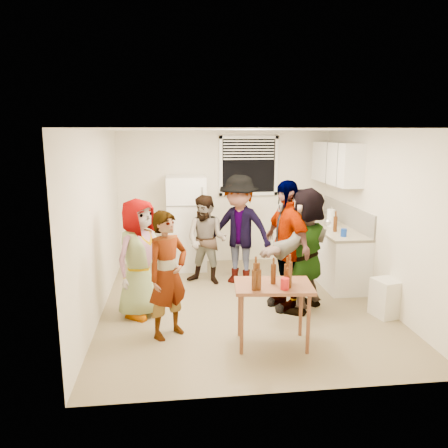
{
  "coord_description": "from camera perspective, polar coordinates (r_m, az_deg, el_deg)",
  "views": [
    {
      "loc": [
        -0.97,
        -5.95,
        2.46
      ],
      "look_at": [
        -0.25,
        0.27,
        1.15
      ],
      "focal_mm": 35.0,
      "sensor_mm": 36.0,
      "label": 1
    }
  ],
  "objects": [
    {
      "name": "guest_black",
      "position": [
        6.47,
        7.88,
        -10.65
      ],
      "size": [
        2.05,
        1.52,
        0.45
      ],
      "primitive_type": "imported",
      "rotation": [
        0.0,
        0.0,
        -1.31
      ],
      "color": "black",
      "rests_on": "ground"
    },
    {
      "name": "picture_frame",
      "position": [
        8.36,
        13.68,
        1.24
      ],
      "size": [
        0.02,
        0.18,
        0.15
      ],
      "primitive_type": "cube",
      "color": "gold",
      "rests_on": "countertop"
    },
    {
      "name": "beer_bottle_table",
      "position": [
        5.18,
        8.5,
        -7.59
      ],
      "size": [
        0.07,
        0.07,
        0.25
      ],
      "primitive_type": "cylinder",
      "color": "#47230C",
      "rests_on": "serving_table"
    },
    {
      "name": "guest_grey",
      "position": [
        6.26,
        -10.7,
        -11.54
      ],
      "size": [
        1.75,
        1.65,
        0.52
      ],
      "primitive_type": "imported",
      "rotation": [
        0.0,
        0.0,
        0.87
      ],
      "color": "gray",
      "rests_on": "ground"
    },
    {
      "name": "window",
      "position": [
        8.3,
        3.24,
        7.59
      ],
      "size": [
        1.12,
        0.1,
        1.06
      ],
      "primitive_type": null,
      "color": "white",
      "rests_on": "room"
    },
    {
      "name": "counter_lower",
      "position": [
        7.85,
        13.5,
        -3.5
      ],
      "size": [
        0.6,
        2.2,
        0.86
      ],
      "primitive_type": "cube",
      "color": "white",
      "rests_on": "ground"
    },
    {
      "name": "wine_bottle",
      "position": [
        8.55,
        12.01,
        1.05
      ],
      "size": [
        0.07,
        0.07,
        0.27
      ],
      "primitive_type": "cylinder",
      "color": "black",
      "rests_on": "countertop"
    },
    {
      "name": "room",
      "position": [
        6.51,
        2.46,
        -10.39
      ],
      "size": [
        4.0,
        4.5,
        2.5
      ],
      "primitive_type": null,
      "color": "white",
      "rests_on": "ground"
    },
    {
      "name": "upper_cabinets",
      "position": [
        7.83,
        14.44,
        7.72
      ],
      "size": [
        0.34,
        1.6,
        0.7
      ],
      "primitive_type": "cube",
      "color": "white",
      "rests_on": "room"
    },
    {
      "name": "guest_back_left",
      "position": [
        7.37,
        -2.23,
        -7.69
      ],
      "size": [
        1.27,
        1.64,
        0.56
      ],
      "primitive_type": "imported",
      "rotation": [
        0.0,
        0.0,
        -0.44
      ],
      "color": "#503929",
      "rests_on": "ground"
    },
    {
      "name": "trash_bin",
      "position": [
        6.43,
        20.53,
        -9.07
      ],
      "size": [
        0.42,
        0.42,
        0.52
      ],
      "primitive_type": "cube",
      "rotation": [
        0.0,
        0.0,
        0.24
      ],
      "color": "silver",
      "rests_on": "ground"
    },
    {
      "name": "refrigerator",
      "position": [
        7.99,
        -4.94,
        0.16
      ],
      "size": [
        0.7,
        0.7,
        1.7
      ],
      "primitive_type": "cube",
      "color": "white",
      "rests_on": "ground"
    },
    {
      "name": "paper_towel",
      "position": [
        7.66,
        13.73,
        -0.27
      ],
      "size": [
        0.13,
        0.13,
        0.29
      ],
      "primitive_type": "cylinder",
      "color": "white",
      "rests_on": "countertop"
    },
    {
      "name": "blue_cup",
      "position": [
        6.94,
        15.35,
        -1.59
      ],
      "size": [
        0.09,
        0.09,
        0.12
      ],
      "primitive_type": "cylinder",
      "color": "#113BAE",
      "rests_on": "countertop"
    },
    {
      "name": "countertop",
      "position": [
        7.75,
        13.66,
        -0.28
      ],
      "size": [
        0.64,
        2.22,
        0.04
      ],
      "primitive_type": "cube",
      "color": "beige",
      "rests_on": "counter_lower"
    },
    {
      "name": "serving_table",
      "position": [
        5.41,
        6.27,
        -15.32
      ],
      "size": [
        0.94,
        0.68,
        0.75
      ],
      "primitive_type": null,
      "rotation": [
        0.0,
        0.0,
        -0.11
      ],
      "color": "brown",
      "rests_on": "ground"
    },
    {
      "name": "beer_bottle_counter",
      "position": [
        7.25,
        14.27,
        -0.97
      ],
      "size": [
        0.06,
        0.06,
        0.25
      ],
      "primitive_type": "cylinder",
      "color": "#47230C",
      "rests_on": "countertop"
    },
    {
      "name": "guest_stripe",
      "position": [
        5.63,
        -7.14,
        -14.17
      ],
      "size": [
        1.43,
        1.58,
        0.37
      ],
      "primitive_type": "imported",
      "rotation": [
        0.0,
        0.0,
        0.68
      ],
      "color": "#141933",
      "rests_on": "ground"
    },
    {
      "name": "guest_back_right",
      "position": [
        7.41,
        1.94,
        -7.58
      ],
      "size": [
        1.93,
        2.14,
        0.67
      ],
      "primitive_type": "imported",
      "rotation": [
        0.0,
        0.0,
        -0.55
      ],
      "color": "#424146",
      "rests_on": "ground"
    },
    {
      "name": "red_cup",
      "position": [
        4.97,
        7.92,
        -8.43
      ],
      "size": [
        0.1,
        0.1,
        0.13
      ],
      "primitive_type": "cylinder",
      "color": "red",
      "rests_on": "serving_table"
    },
    {
      "name": "backsplash",
      "position": [
        7.81,
        15.69,
        1.2
      ],
      "size": [
        0.03,
        2.2,
        0.36
      ],
      "primitive_type": "cube",
      "color": "beige",
      "rests_on": "countertop"
    },
    {
      "name": "kettle",
      "position": [
        7.67,
        13.48,
        -0.25
      ],
      "size": [
        0.22,
        0.19,
        0.18
      ],
      "primitive_type": null,
      "rotation": [
        0.0,
        0.0,
        -0.01
      ],
      "color": "silver",
      "rests_on": "countertop"
    },
    {
      "name": "guest_orange",
      "position": [
        6.44,
        10.2,
        -10.81
      ],
      "size": [
        2.37,
        2.38,
        0.51
      ],
      "primitive_type": "imported",
      "rotation": [
        0.0,
        0.0,
        3.92
      ],
      "color": "#BC7237",
      "rests_on": "ground"
    }
  ]
}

